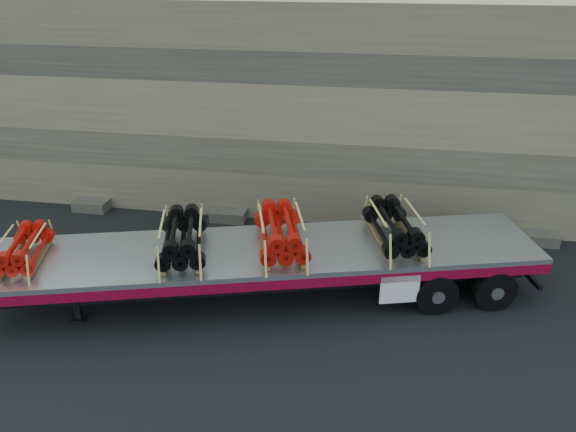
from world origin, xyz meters
name	(u,v)px	position (x,y,z in m)	size (l,w,h in m)	color
ground	(294,306)	(0.00, 0.00, 0.00)	(120.00, 120.00, 0.00)	black
rock_wall	(325,110)	(0.00, 6.50, 3.50)	(44.00, 3.00, 7.00)	#7A6B54
trailer	(262,273)	(-0.90, 0.34, 0.71)	(14.27, 2.74, 1.43)	#B7BABF
bundle_front	(24,249)	(-6.45, -1.25, 1.76)	(0.95, 1.90, 0.67)	red
bundle_midfront	(183,238)	(-2.79, -0.20, 1.84)	(1.15, 2.31, 0.82)	black
bundle_midrear	(281,233)	(-0.42, 0.48, 1.85)	(1.20, 2.39, 0.85)	red
bundle_rear	(395,227)	(2.44, 1.30, 1.84)	(1.17, 2.34, 0.83)	black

